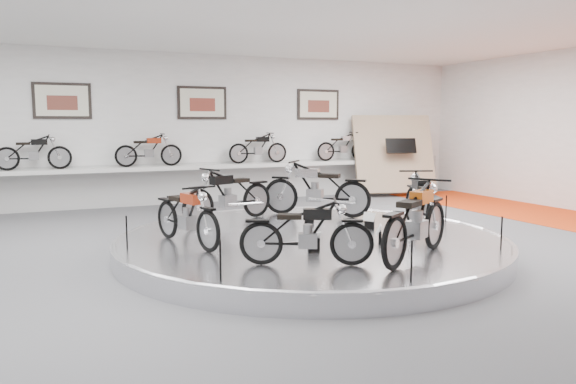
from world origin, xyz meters
name	(u,v)px	position (x,y,z in m)	size (l,w,h in m)	color
floor	(319,257)	(0.00, 0.00, 0.00)	(16.00, 16.00, 0.00)	#565659
ceiling	(321,2)	(0.00, 0.00, 4.00)	(16.00, 16.00, 0.00)	white
wall_back	(202,129)	(0.00, 7.00, 2.00)	(16.00, 16.00, 0.00)	white
dado_band	(203,182)	(0.00, 6.98, 0.55)	(15.68, 0.04, 1.10)	#BCBCBA
display_platform	(311,244)	(0.00, 0.30, 0.15)	(6.40, 6.40, 0.30)	silver
platform_rim	(311,237)	(0.00, 0.30, 0.27)	(6.40, 6.40, 0.10)	#B2B2BA
shelf	(206,167)	(0.00, 6.70, 1.00)	(11.00, 0.55, 0.10)	silver
poster_left	(62,101)	(-3.50, 6.96, 2.70)	(1.35, 0.06, 0.88)	silver
poster_center	(202,103)	(0.00, 6.96, 2.70)	(1.35, 0.06, 0.88)	silver
poster_right	(318,105)	(3.50, 6.96, 2.70)	(1.35, 0.06, 0.88)	silver
display_panel	(394,154)	(5.60, 6.10, 1.25)	(2.40, 0.12, 2.40)	tan
shelf_bike_a	(34,155)	(-4.20, 6.70, 1.42)	(1.22, 0.42, 0.73)	black
shelf_bike_b	(149,152)	(-1.50, 6.70, 1.42)	(1.22, 0.42, 0.73)	maroon
shelf_bike_c	(258,150)	(1.50, 6.70, 1.42)	(1.22, 0.42, 0.73)	black
shelf_bike_d	(343,148)	(4.20, 6.70, 1.42)	(1.22, 0.42, 0.73)	#AAABAF
bike_a	(316,189)	(0.97, 2.06, 0.85)	(1.88, 0.67, 1.11)	#AAABAF
bike_b	(229,194)	(-0.83, 2.17, 0.82)	(1.76, 0.62, 1.03)	black
bike_c	(187,215)	(-2.06, 0.43, 0.77)	(1.60, 0.56, 0.94)	maroon
bike_d	(306,232)	(-0.93, -1.43, 0.74)	(1.50, 0.53, 0.88)	black
bike_e	(416,220)	(0.60, -1.72, 0.84)	(1.84, 0.65, 1.08)	#A9470D
bike_f	(422,202)	(1.89, -0.15, 0.82)	(1.76, 0.62, 1.03)	black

